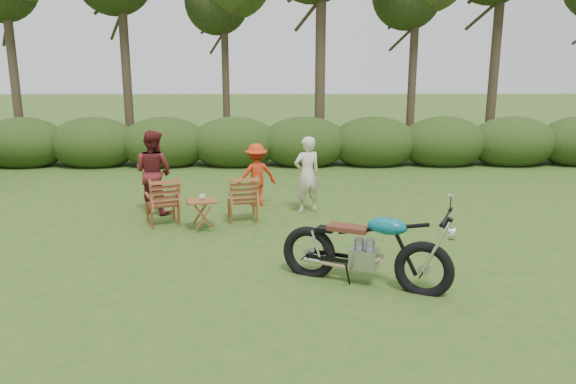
{
  "coord_description": "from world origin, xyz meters",
  "views": [
    {
      "loc": [
        -0.71,
        -6.92,
        3.06
      ],
      "look_at": [
        -0.58,
        1.96,
        0.9
      ],
      "focal_mm": 35.0,
      "sensor_mm": 36.0,
      "label": 1
    }
  ],
  "objects_px": {
    "lawn_chair_left": "(164,224)",
    "adult_b": "(156,212)",
    "adult_a": "(307,211)",
    "child": "(257,205)",
    "side_table": "(202,215)",
    "cup": "(202,197)",
    "lawn_chair_right": "(243,220)",
    "motorcycle": "(363,283)"
  },
  "relations": [
    {
      "from": "motorcycle",
      "to": "cup",
      "type": "height_order",
      "value": "motorcycle"
    },
    {
      "from": "motorcycle",
      "to": "adult_b",
      "type": "xyz_separation_m",
      "value": [
        -3.65,
        3.67,
        0.0
      ]
    },
    {
      "from": "adult_a",
      "to": "lawn_chair_right",
      "type": "bearing_deg",
      "value": 2.18
    },
    {
      "from": "motorcycle",
      "to": "lawn_chair_right",
      "type": "distance_m",
      "value": 3.63
    },
    {
      "from": "side_table",
      "to": "child",
      "type": "bearing_deg",
      "value": 61.63
    },
    {
      "from": "lawn_chair_right",
      "to": "side_table",
      "type": "relative_size",
      "value": 1.63
    },
    {
      "from": "child",
      "to": "lawn_chair_left",
      "type": "bearing_deg",
      "value": 17.79
    },
    {
      "from": "lawn_chair_left",
      "to": "adult_a",
      "type": "bearing_deg",
      "value": 173.93
    },
    {
      "from": "side_table",
      "to": "adult_b",
      "type": "distance_m",
      "value": 1.61
    },
    {
      "from": "side_table",
      "to": "cup",
      "type": "distance_m",
      "value": 0.33
    },
    {
      "from": "motorcycle",
      "to": "side_table",
      "type": "bearing_deg",
      "value": 160.09
    },
    {
      "from": "lawn_chair_right",
      "to": "lawn_chair_left",
      "type": "distance_m",
      "value": 1.49
    },
    {
      "from": "motorcycle",
      "to": "lawn_chair_right",
      "type": "bearing_deg",
      "value": 145.54
    },
    {
      "from": "motorcycle",
      "to": "cup",
      "type": "distance_m",
      "value": 3.64
    },
    {
      "from": "lawn_chair_right",
      "to": "child",
      "type": "relative_size",
      "value": 0.69
    },
    {
      "from": "side_table",
      "to": "adult_a",
      "type": "distance_m",
      "value": 2.29
    },
    {
      "from": "lawn_chair_right",
      "to": "side_table",
      "type": "xyz_separation_m",
      "value": [
        -0.69,
        -0.6,
        0.28
      ]
    },
    {
      "from": "lawn_chair_left",
      "to": "child",
      "type": "xyz_separation_m",
      "value": [
        1.7,
        1.32,
        0.0
      ]
    },
    {
      "from": "motorcycle",
      "to": "adult_a",
      "type": "height_order",
      "value": "adult_a"
    },
    {
      "from": "cup",
      "to": "side_table",
      "type": "bearing_deg",
      "value": -118.15
    },
    {
      "from": "lawn_chair_right",
      "to": "side_table",
      "type": "distance_m",
      "value": 0.96
    },
    {
      "from": "adult_a",
      "to": "child",
      "type": "bearing_deg",
      "value": -49.31
    },
    {
      "from": "adult_b",
      "to": "cup",
      "type": "bearing_deg",
      "value": 160.07
    },
    {
      "from": "lawn_chair_left",
      "to": "adult_b",
      "type": "xyz_separation_m",
      "value": [
        -0.31,
        0.78,
        0.0
      ]
    },
    {
      "from": "side_table",
      "to": "lawn_chair_right",
      "type": "bearing_deg",
      "value": 40.95
    },
    {
      "from": "lawn_chair_left",
      "to": "adult_b",
      "type": "distance_m",
      "value": 0.84
    },
    {
      "from": "adult_a",
      "to": "adult_b",
      "type": "bearing_deg",
      "value": -22.19
    },
    {
      "from": "side_table",
      "to": "adult_b",
      "type": "bearing_deg",
      "value": 133.42
    },
    {
      "from": "lawn_chair_right",
      "to": "cup",
      "type": "height_order",
      "value": "cup"
    },
    {
      "from": "cup",
      "to": "adult_b",
      "type": "distance_m",
      "value": 1.69
    },
    {
      "from": "lawn_chair_right",
      "to": "lawn_chair_left",
      "type": "relative_size",
      "value": 0.99
    },
    {
      "from": "lawn_chair_left",
      "to": "motorcycle",
      "type": "bearing_deg",
      "value": 116.53
    },
    {
      "from": "lawn_chair_right",
      "to": "child",
      "type": "height_order",
      "value": "child"
    },
    {
      "from": "lawn_chair_left",
      "to": "child",
      "type": "height_order",
      "value": "child"
    },
    {
      "from": "lawn_chair_right",
      "to": "adult_a",
      "type": "height_order",
      "value": "adult_a"
    },
    {
      "from": "lawn_chair_left",
      "to": "child",
      "type": "relative_size",
      "value": 0.7
    },
    {
      "from": "adult_a",
      "to": "child",
      "type": "height_order",
      "value": "adult_a"
    },
    {
      "from": "motorcycle",
      "to": "lawn_chair_left",
      "type": "bearing_deg",
      "value": 163.77
    },
    {
      "from": "adult_b",
      "to": "child",
      "type": "relative_size",
      "value": 1.27
    },
    {
      "from": "adult_b",
      "to": "side_table",
      "type": "bearing_deg",
      "value": 159.18
    },
    {
      "from": "side_table",
      "to": "child",
      "type": "height_order",
      "value": "child"
    },
    {
      "from": "motorcycle",
      "to": "side_table",
      "type": "height_order",
      "value": "motorcycle"
    }
  ]
}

